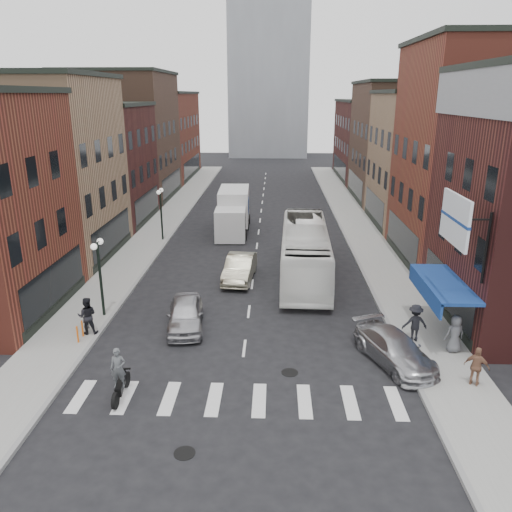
{
  "coord_description": "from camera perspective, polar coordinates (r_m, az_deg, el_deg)",
  "views": [
    {
      "loc": [
        1.28,
        -19.13,
        10.95
      ],
      "look_at": [
        0.35,
        5.81,
        2.83
      ],
      "focal_mm": 35.0,
      "sensor_mm": 36.0,
      "label": 1
    }
  ],
  "objects": [
    {
      "name": "ground",
      "position": [
        22.08,
        -1.5,
        -11.73
      ],
      "size": [
        160.0,
        160.0,
        0.0
      ],
      "primitive_type": "plane",
      "color": "black",
      "rests_on": "ground"
    },
    {
      "name": "sidewalk_left",
      "position": [
        43.65,
        -10.9,
        3.26
      ],
      "size": [
        3.0,
        74.0,
        0.15
      ],
      "primitive_type": "cube",
      "color": "gray",
      "rests_on": "ground"
    },
    {
      "name": "sidewalk_right",
      "position": [
        43.15,
        11.72,
        3.04
      ],
      "size": [
        3.0,
        74.0,
        0.15
      ],
      "primitive_type": "cube",
      "color": "gray",
      "rests_on": "ground"
    },
    {
      "name": "curb_left",
      "position": [
        43.36,
        -8.95,
        3.17
      ],
      "size": [
        0.2,
        74.0,
        0.16
      ],
      "primitive_type": "cube",
      "color": "gray",
      "rests_on": "ground"
    },
    {
      "name": "curb_right",
      "position": [
        42.94,
        9.74,
        2.98
      ],
      "size": [
        0.2,
        74.0,
        0.16
      ],
      "primitive_type": "cube",
      "color": "gray",
      "rests_on": "ground"
    },
    {
      "name": "crosswalk_stripes",
      "position": [
        19.54,
        -2.07,
        -16.09
      ],
      "size": [
        12.0,
        2.2,
        0.01
      ],
      "primitive_type": "cube",
      "color": "silver",
      "rests_on": "ground"
    },
    {
      "name": "bldg_left_mid_a",
      "position": [
        37.22,
        -24.13,
        9.07
      ],
      "size": [
        10.3,
        10.2,
        12.3
      ],
      "color": "#A27B59",
      "rests_on": "ground"
    },
    {
      "name": "bldg_left_mid_b",
      "position": [
        46.46,
        -18.67,
        9.92
      ],
      "size": [
        10.3,
        10.2,
        10.3
      ],
      "color": "#3F1716",
      "rests_on": "ground"
    },
    {
      "name": "bldg_left_far_a",
      "position": [
        56.68,
        -14.95,
        13.08
      ],
      "size": [
        10.3,
        12.2,
        13.3
      ],
      "color": "brown",
      "rests_on": "ground"
    },
    {
      "name": "bldg_left_far_b",
      "position": [
        70.24,
        -11.58,
        13.34
      ],
      "size": [
        10.3,
        16.2,
        11.3
      ],
      "color": "maroon",
      "rests_on": "ground"
    },
    {
      "name": "bldg_right_mid_a",
      "position": [
        36.05,
        24.92,
        10.33
      ],
      "size": [
        10.3,
        10.2,
        14.3
      ],
      "color": "maroon",
      "rests_on": "ground"
    },
    {
      "name": "bldg_right_mid_b",
      "position": [
        45.56,
        19.98,
        10.28
      ],
      "size": [
        10.3,
        10.2,
        11.3
      ],
      "color": "#A27B59",
      "rests_on": "ground"
    },
    {
      "name": "bldg_right_far_a",
      "position": [
        56.04,
        16.7,
        12.37
      ],
      "size": [
        10.3,
        12.2,
        12.3
      ],
      "color": "brown",
      "rests_on": "ground"
    },
    {
      "name": "bldg_right_far_b",
      "position": [
        69.73,
        13.82,
        12.75
      ],
      "size": [
        10.3,
        16.2,
        10.3
      ],
      "color": "#3F1716",
      "rests_on": "ground"
    },
    {
      "name": "awning_blue",
      "position": [
        24.4,
        20.28,
        -3.1
      ],
      "size": [
        1.8,
        5.0,
        0.78
      ],
      "color": "navy",
      "rests_on": "ground"
    },
    {
      "name": "billboard_sign",
      "position": [
        21.49,
        22.0,
        3.73
      ],
      "size": [
        1.52,
        3.0,
        3.7
      ],
      "color": "black",
      "rests_on": "ground"
    },
    {
      "name": "distant_tower",
      "position": [
        98.14,
        1.53,
        26.24
      ],
      "size": [
        14.0,
        14.0,
        50.0
      ],
      "primitive_type": "cube",
      "color": "#9399A0",
      "rests_on": "ground"
    },
    {
      "name": "streetlamp_near",
      "position": [
        25.98,
        -17.5,
        -0.87
      ],
      "size": [
        0.32,
        1.22,
        4.11
      ],
      "color": "black",
      "rests_on": "ground"
    },
    {
      "name": "streetlamp_far",
      "position": [
        38.97,
        -10.84,
        5.79
      ],
      "size": [
        0.32,
        1.22,
        4.11
      ],
      "color": "black",
      "rests_on": "ground"
    },
    {
      "name": "bike_rack",
      "position": [
        24.58,
        -19.47,
        -8.13
      ],
      "size": [
        0.08,
        0.68,
        0.8
      ],
      "color": "#D8590C",
      "rests_on": "sidewalk_left"
    },
    {
      "name": "box_truck",
      "position": [
        41.27,
        -2.63,
        5.04
      ],
      "size": [
        2.57,
        7.95,
        3.43
      ],
      "rotation": [
        0.0,
        0.0,
        0.03
      ],
      "color": "silver",
      "rests_on": "ground"
    },
    {
      "name": "motorcycle_rider",
      "position": [
        19.77,
        -15.37,
        -13.0
      ],
      "size": [
        0.61,
        2.05,
        2.08
      ],
      "rotation": [
        0.0,
        0.0,
        0.12
      ],
      "color": "black",
      "rests_on": "ground"
    },
    {
      "name": "transit_bus",
      "position": [
        31.15,
        5.6,
        0.57
      ],
      "size": [
        3.2,
        11.99,
        3.31
      ],
      "primitive_type": "imported",
      "rotation": [
        0.0,
        0.0,
        -0.04
      ],
      "color": "white",
      "rests_on": "ground"
    },
    {
      "name": "sedan_left_near",
      "position": [
        24.75,
        -8.07,
        -6.59
      ],
      "size": [
        2.24,
        4.43,
        1.44
      ],
      "primitive_type": "imported",
      "rotation": [
        0.0,
        0.0,
        0.13
      ],
      "color": "#B4B3B8",
      "rests_on": "ground"
    },
    {
      "name": "sedan_left_far",
      "position": [
        30.7,
        -1.87,
        -1.37
      ],
      "size": [
        1.99,
        4.74,
        1.52
      ],
      "primitive_type": "imported",
      "rotation": [
        0.0,
        0.0,
        -0.08
      ],
      "color": "#B2AC90",
      "rests_on": "ground"
    },
    {
      "name": "curb_car",
      "position": [
        22.27,
        15.56,
        -10.22
      ],
      "size": [
        3.4,
        4.92,
        1.32
      ],
      "primitive_type": "imported",
      "rotation": [
        0.0,
        0.0,
        0.38
      ],
      "color": "#AEAFB3",
      "rests_on": "ground"
    },
    {
      "name": "parked_bicycle",
      "position": [
        25.51,
        -18.74,
        -7.03
      ],
      "size": [
        1.08,
        1.68,
        0.83
      ],
      "primitive_type": "imported",
      "rotation": [
        0.0,
        0.0,
        0.36
      ],
      "color": "black",
      "rests_on": "sidewalk_left"
    },
    {
      "name": "ped_left_solo",
      "position": [
        24.86,
        -18.74,
        -6.48
      ],
      "size": [
        0.95,
        0.66,
        1.8
      ],
      "primitive_type": "imported",
      "rotation": [
        0.0,
        0.0,
        3.32
      ],
      "color": "black",
      "rests_on": "sidewalk_left"
    },
    {
      "name": "ped_right_a",
      "position": [
        24.02,
        17.71,
        -7.29
      ],
      "size": [
        1.17,
        0.63,
        1.77
      ],
      "primitive_type": "imported",
      "rotation": [
        0.0,
        0.0,
        3.2
      ],
      "color": "black",
      "rests_on": "sidewalk_right"
    },
    {
      "name": "ped_right_b",
      "position": [
        21.45,
        23.91,
        -11.48
      ],
      "size": [
        1.05,
        0.87,
        1.6
      ],
      "primitive_type": "imported",
      "rotation": [
        0.0,
        0.0,
        2.63
      ],
      "color": "#875C45",
      "rests_on": "sidewalk_right"
    },
    {
      "name": "ped_right_c",
      "position": [
        23.65,
        21.78,
        -8.25
      ],
      "size": [
        0.91,
        0.66,
        1.71
      ],
      "primitive_type": "imported",
      "rotation": [
        0.0,
        0.0,
        3.29
      ],
      "color": "slate",
      "rests_on": "sidewalk_right"
    }
  ]
}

